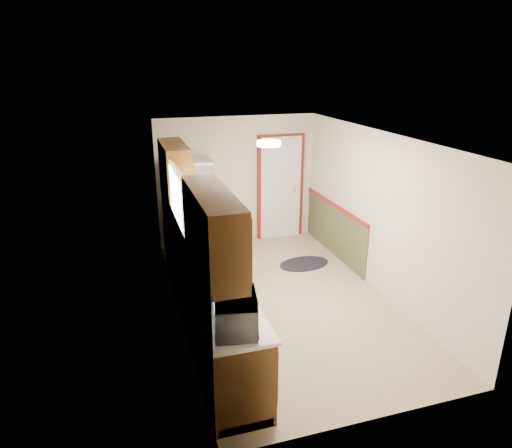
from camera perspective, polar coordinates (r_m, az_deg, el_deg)
room_shell at (r=6.34m, az=3.49°, el=0.05°), size 3.20×5.20×2.52m
kitchen_run at (r=5.92m, az=-6.91°, el=-5.60°), size 0.63×4.00×2.20m
back_wall_trim at (r=8.74m, az=4.51°, el=3.44°), size 1.12×2.30×2.08m
ceiling_fixture at (r=5.76m, az=1.60°, el=10.03°), size 0.30×0.30×0.06m
microwave at (r=4.34m, az=-2.52°, el=-10.64°), size 0.43×0.63×0.39m
refrigerator at (r=8.09m, az=-8.09°, el=1.93°), size 0.75×0.74×1.77m
rug at (r=8.00m, az=6.03°, el=-4.95°), size 0.98×0.70×0.01m
cooktop at (r=6.83m, az=-8.19°, el=-0.89°), size 0.50×0.60×0.02m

